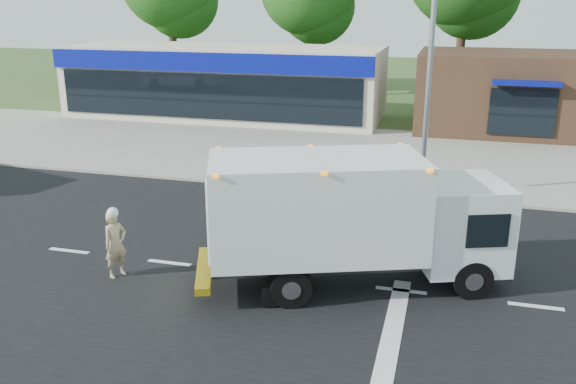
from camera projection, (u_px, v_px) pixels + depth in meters
The scene contains 10 objects.
ground at pixel (279, 276), 15.19m from camera, with size 120.00×120.00×0.00m, color #385123.
road_asphalt at pixel (279, 276), 15.18m from camera, with size 60.00×14.00×0.02m, color black.
sidewalk at pixel (340, 182), 22.70m from camera, with size 60.00×2.40×0.12m, color gray.
parking_apron at pixel (363, 148), 28.05m from camera, with size 60.00×9.00×0.02m, color gray.
lane_markings at pixel (321, 308), 13.60m from camera, with size 55.20×7.00×0.01m.
ems_box_truck at pixel (350, 213), 14.19m from camera, with size 7.55×4.60×3.20m.
emergency_worker at pixel (115, 243), 14.96m from camera, with size 0.63×0.73×1.81m.
retail_strip_mall at pixel (225, 82), 35.14m from camera, with size 18.00×6.20×4.00m.
brown_storefront at pixel (518, 92), 31.19m from camera, with size 10.00×6.70×4.00m.
traffic_signal_pole at pixel (411, 52), 20.08m from camera, with size 3.51×0.25×8.00m.
Camera 1 is at (3.84, -13.28, 6.63)m, focal length 38.00 mm.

